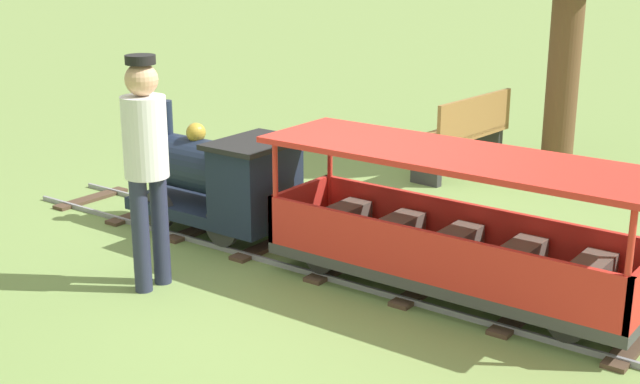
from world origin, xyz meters
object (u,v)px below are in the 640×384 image
locomotive (220,179)px  park_bench (463,134)px  passenger_car (452,239)px  conductor_person (146,154)px

locomotive → park_bench: (2.87, -0.70, -0.07)m
locomotive → passenger_car: 2.10m
locomotive → park_bench: size_ratio=1.09×
conductor_person → park_bench: (3.94, -0.36, -0.54)m
passenger_car → conductor_person: bearing=121.4°
locomotive → conductor_person: conductor_person is taller
conductor_person → locomotive: bearing=17.8°
locomotive → conductor_person: 1.22m
passenger_car → locomotive: bearing=90.0°
locomotive → conductor_person: (-1.07, -0.34, 0.47)m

